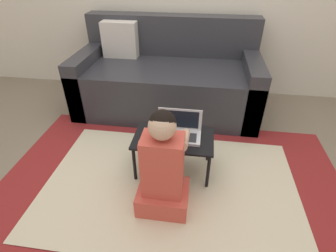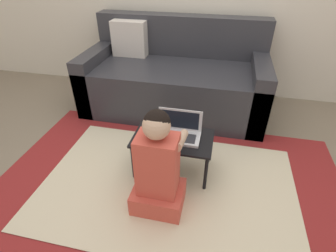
# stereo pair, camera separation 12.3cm
# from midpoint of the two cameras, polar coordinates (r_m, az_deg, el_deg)

# --- Properties ---
(ground_plane) EXTENTS (16.00, 16.00, 0.00)m
(ground_plane) POSITION_cam_midpoint_polar(r_m,az_deg,el_deg) (2.13, 0.37, -8.40)
(ground_plane) COLOR #7F705B
(area_rug) EXTENTS (2.52, 1.65, 0.01)m
(area_rug) POSITION_cam_midpoint_polar(r_m,az_deg,el_deg) (1.96, 1.74, -12.89)
(area_rug) COLOR maroon
(area_rug) RESTS_ON ground_plane
(couch) EXTENTS (1.81, 0.90, 0.89)m
(couch) POSITION_cam_midpoint_polar(r_m,az_deg,el_deg) (2.79, 2.74, 10.21)
(couch) COLOR #2D2D33
(couch) RESTS_ON ground_plane
(laptop_desk) EXTENTS (0.57, 0.34, 0.32)m
(laptop_desk) POSITION_cam_midpoint_polar(r_m,az_deg,el_deg) (1.90, 2.91, -3.44)
(laptop_desk) COLOR black
(laptop_desk) RESTS_ON ground_plane
(laptop) EXTENTS (0.32, 0.18, 0.19)m
(laptop) POSITION_cam_midpoint_polar(r_m,az_deg,el_deg) (1.88, 4.13, -1.49)
(laptop) COLOR silver
(laptop) RESTS_ON laptop_desk
(computer_mouse) EXTENTS (0.07, 0.09, 0.03)m
(computer_mouse) POSITION_cam_midpoint_polar(r_m,az_deg,el_deg) (1.90, -3.09, -1.56)
(computer_mouse) COLOR black
(computer_mouse) RESTS_ON laptop_desk
(person_seated) EXTENTS (0.33, 0.41, 0.73)m
(person_seated) POSITION_cam_midpoint_polar(r_m,az_deg,el_deg) (1.62, 0.00, -9.34)
(person_seated) COLOR #CC4C3D
(person_seated) RESTS_ON ground_plane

